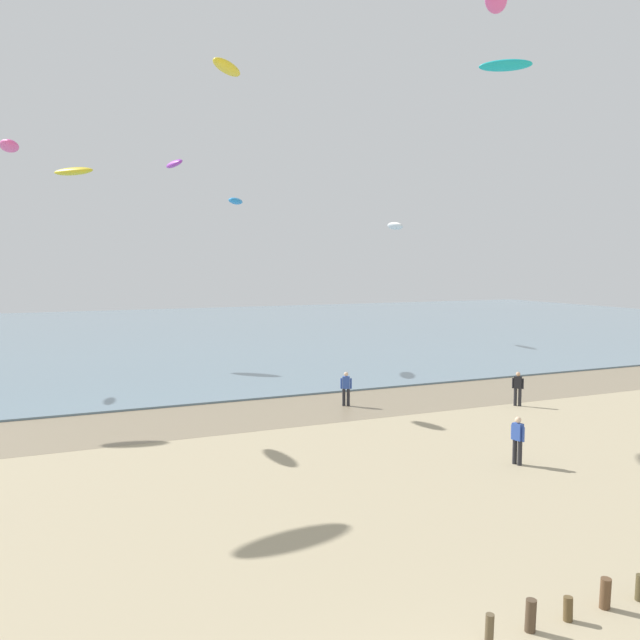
% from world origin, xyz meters
% --- Properties ---
extents(wet_sand_strip, '(120.00, 6.17, 0.01)m').
position_xyz_m(wet_sand_strip, '(0.00, 22.27, 0.00)').
color(wet_sand_strip, '#84755B').
rests_on(wet_sand_strip, ground).
extents(sea, '(160.00, 70.00, 0.10)m').
position_xyz_m(sea, '(0.00, 60.36, 0.05)').
color(sea, slate).
rests_on(sea, ground).
extents(person_by_waterline, '(0.40, 0.45, 1.71)m').
position_xyz_m(person_by_waterline, '(15.93, 18.68, 0.92)').
color(person_by_waterline, '#232328').
rests_on(person_by_waterline, ground).
extents(person_left_flank, '(0.28, 0.56, 1.71)m').
position_xyz_m(person_left_flank, '(9.37, 11.05, 0.92)').
color(person_left_flank, '#232328').
rests_on(person_left_flank, ground).
extents(person_right_flank, '(0.51, 0.36, 1.71)m').
position_xyz_m(person_right_flank, '(8.12, 22.14, 0.92)').
color(person_right_flank, '#232328').
rests_on(person_right_flank, ground).
extents(kite_aloft_0, '(2.33, 2.69, 0.51)m').
position_xyz_m(kite_aloft_0, '(2.48, 23.13, 16.00)').
color(kite_aloft_0, yellow).
extents(kite_aloft_1, '(1.69, 3.35, 0.92)m').
position_xyz_m(kite_aloft_1, '(24.38, 45.15, 10.44)').
color(kite_aloft_1, white).
extents(kite_aloft_3, '(1.99, 2.72, 0.44)m').
position_xyz_m(kite_aloft_3, '(7.34, 38.06, 11.41)').
color(kite_aloft_3, '#2384D1').
extents(kite_aloft_5, '(3.36, 2.91, 0.82)m').
position_xyz_m(kite_aloft_5, '(22.09, 27.71, 19.62)').
color(kite_aloft_5, '#19B2B7').
extents(kite_aloft_7, '(3.22, 3.40, 0.75)m').
position_xyz_m(kite_aloft_7, '(-2.85, 44.01, 13.63)').
color(kite_aloft_7, yellow).
extents(kite_aloft_8, '(1.03, 2.58, 0.56)m').
position_xyz_m(kite_aloft_8, '(-6.71, 25.96, 12.27)').
color(kite_aloft_8, '#E54C99').
extents(kite_aloft_10, '(0.93, 2.03, 0.57)m').
position_xyz_m(kite_aloft_10, '(0.96, 27.74, 12.20)').
color(kite_aloft_10, purple).
extents(kite_aloft_13, '(3.01, 3.06, 0.85)m').
position_xyz_m(kite_aloft_13, '(13.82, 18.36, 19.08)').
color(kite_aloft_13, '#E54C99').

